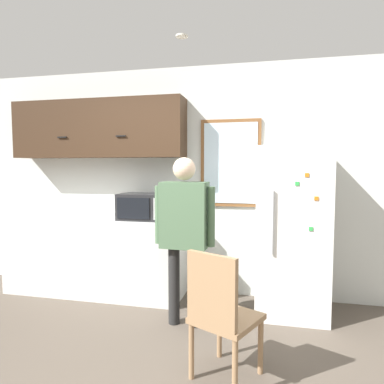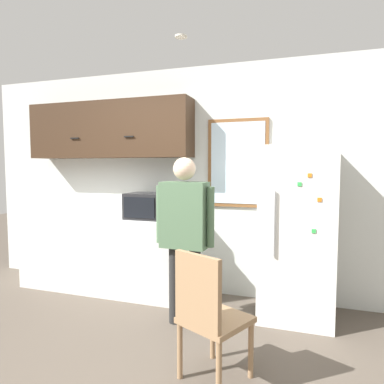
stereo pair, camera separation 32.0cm
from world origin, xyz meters
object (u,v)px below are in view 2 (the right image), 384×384
at_px(microwave, 150,206).
at_px(person, 185,224).
at_px(chair, 208,312).
at_px(refrigerator, 297,233).

height_order(microwave, person, person).
height_order(microwave, chair, microwave).
relative_size(person, refrigerator, 0.93).
relative_size(refrigerator, chair, 1.83).
bearing_deg(microwave, refrigerator, -1.27).
height_order(person, chair, person).
height_order(refrigerator, chair, refrigerator).
bearing_deg(person, microwave, 140.54).
bearing_deg(chair, refrigerator, -87.10).
bearing_deg(microwave, chair, -51.58).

